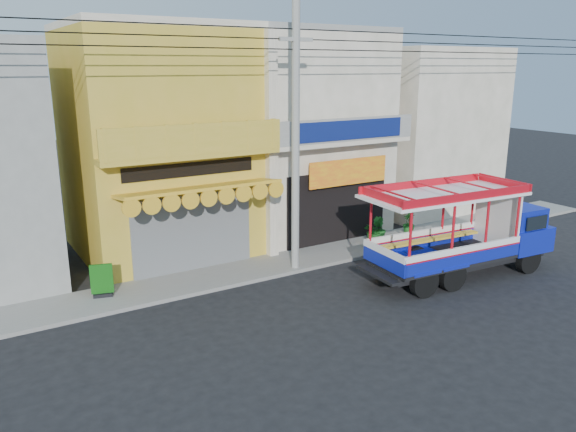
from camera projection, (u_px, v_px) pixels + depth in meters
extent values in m
plane|color=black|center=(381.00, 297.00, 17.09)|extent=(90.00, 90.00, 0.00)
cube|color=slate|center=(308.00, 258.00, 20.36)|extent=(30.00, 2.00, 0.12)
cube|color=gold|center=(158.00, 145.00, 20.60)|extent=(6.00, 6.00, 8.00)
cube|color=#595B5E|center=(193.00, 233.00, 18.79)|extent=(4.20, 0.10, 2.60)
cube|color=gold|center=(200.00, 188.00, 17.76)|extent=(5.20, 1.50, 0.31)
cube|color=gold|center=(193.00, 155.00, 17.83)|extent=(6.00, 0.70, 0.18)
cube|color=gold|center=(196.00, 139.00, 17.44)|extent=(6.00, 0.12, 0.95)
cube|color=black|center=(190.00, 169.00, 18.22)|extent=(4.50, 0.04, 0.45)
cube|color=#B2AB92|center=(151.00, 27.00, 19.53)|extent=(6.00, 6.00, 0.24)
cube|color=#B2AB92|center=(296.00, 135.00, 23.65)|extent=(6.00, 6.00, 8.00)
cube|color=black|center=(337.00, 207.00, 21.81)|extent=(4.60, 0.12, 2.80)
cube|color=yellow|center=(349.00, 172.00, 21.37)|extent=(3.60, 0.05, 1.00)
cube|color=#B2AB92|center=(344.00, 142.00, 20.88)|extent=(6.00, 0.70, 0.18)
cube|color=gray|center=(349.00, 130.00, 20.51)|extent=(6.00, 0.12, 0.85)
cube|color=navy|center=(350.00, 130.00, 20.45)|extent=(4.80, 0.06, 0.70)
cube|color=gray|center=(296.00, 32.00, 22.58)|extent=(6.00, 6.00, 0.24)
cube|color=#B2AB92|center=(272.00, 149.00, 19.53)|extent=(0.35, 0.30, 8.00)
cube|color=#B2AB92|center=(417.00, 130.00, 27.26)|extent=(6.00, 6.00, 7.60)
cylinder|color=gray|center=(296.00, 140.00, 18.13)|extent=(0.26, 0.26, 9.00)
cube|color=gray|center=(296.00, 39.00, 17.33)|extent=(1.20, 0.12, 0.12)
cylinder|color=black|center=(322.00, 50.00, 17.92)|extent=(28.00, 0.04, 0.04)
cylinder|color=black|center=(322.00, 40.00, 17.84)|extent=(28.00, 0.04, 0.04)
cylinder|color=black|center=(323.00, 30.00, 17.76)|extent=(28.00, 0.04, 0.04)
cylinder|color=black|center=(528.00, 260.00, 18.94)|extent=(0.96, 0.34, 0.94)
cylinder|color=black|center=(488.00, 245.00, 20.48)|extent=(0.96, 0.34, 0.94)
cylinder|color=black|center=(452.00, 276.00, 17.45)|extent=(0.96, 0.34, 0.94)
cylinder|color=black|center=(415.00, 259.00, 18.98)|extent=(0.96, 0.34, 0.94)
cylinder|color=black|center=(424.00, 282.00, 16.95)|extent=(0.96, 0.34, 0.94)
cylinder|color=black|center=(388.00, 265.00, 18.48)|extent=(0.96, 0.34, 0.94)
cube|color=black|center=(459.00, 259.00, 18.69)|extent=(6.42, 2.04, 0.26)
cube|color=#1121B8|center=(513.00, 235.00, 19.64)|extent=(1.85, 2.19, 0.85)
cube|color=#1121B8|center=(512.00, 215.00, 19.38)|extent=(1.46, 2.00, 0.71)
cube|color=black|center=(525.00, 214.00, 19.68)|extent=(0.18, 1.65, 0.52)
cube|color=black|center=(442.00, 258.00, 18.30)|extent=(4.80, 2.42, 0.11)
cube|color=#1121B8|center=(465.00, 257.00, 17.36)|extent=(4.65, 0.44, 0.56)
cube|color=white|center=(466.00, 249.00, 17.29)|extent=(4.65, 0.45, 0.21)
cube|color=#1121B8|center=(422.00, 240.00, 19.07)|extent=(4.65, 0.44, 0.56)
cube|color=white|center=(423.00, 233.00, 19.00)|extent=(4.65, 0.45, 0.21)
cylinder|color=red|center=(411.00, 234.00, 16.14)|extent=(0.09, 0.09, 1.50)
cylinder|color=red|center=(371.00, 218.00, 17.82)|extent=(0.09, 0.09, 1.50)
cube|color=white|center=(497.00, 218.00, 19.06)|extent=(0.22, 1.90, 2.12)
cube|color=white|center=(444.00, 195.00, 17.71)|extent=(5.38, 2.70, 0.09)
cube|color=red|center=(445.00, 189.00, 17.66)|extent=(5.19, 2.59, 0.24)
cube|color=black|center=(103.00, 294.00, 16.82)|extent=(0.62, 0.44, 0.10)
cube|color=#10510E|center=(102.00, 279.00, 16.69)|extent=(0.65, 0.26, 0.91)
imported|color=#1B5E1E|center=(373.00, 231.00, 21.87)|extent=(1.10, 1.11, 0.93)
imported|color=#1B5E1E|center=(379.00, 229.00, 22.16)|extent=(0.60, 0.64, 0.93)
imported|color=#1B5E1E|center=(409.00, 223.00, 23.10)|extent=(0.49, 0.49, 0.86)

